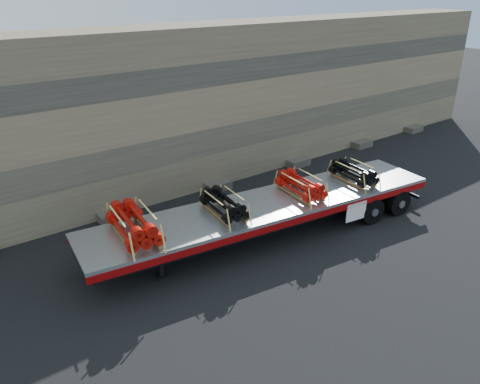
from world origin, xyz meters
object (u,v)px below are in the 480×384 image
object	(u,v)px
trailer	(267,219)
bundle_front	(134,225)
bundle_midrear	(301,186)
bundle_rear	(353,173)
bundle_midfront	(224,205)

from	to	relation	value
trailer	bundle_front	bearing A→B (deg)	180.00
bundle_midrear	bundle_rear	world-z (taller)	bundle_midrear
trailer	bundle_midrear	size ratio (longest dim) A/B	6.87
bundle_front	bundle_midrear	distance (m)	6.40
bundle_midfront	bundle_midrear	bearing A→B (deg)	0.00
bundle_midfront	bundle_midrear	distance (m)	3.24
bundle_front	bundle_midrear	xyz separation A→B (m)	(6.35, -0.79, -0.06)
trailer	bundle_rear	size ratio (longest dim) A/B	7.17
bundle_front	bundle_midfront	xyz separation A→B (m)	(3.14, -0.39, -0.07)
trailer	bundle_front	size ratio (longest dim) A/B	5.87
bundle_midfront	bundle_rear	size ratio (longest dim) A/B	1.01
bundle_midfront	bundle_midrear	world-z (taller)	bundle_midrear
bundle_front	bundle_rear	world-z (taller)	bundle_front
bundle_front	bundle_midrear	world-z (taller)	bundle_front
bundle_rear	bundle_midrear	bearing A→B (deg)	180.00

